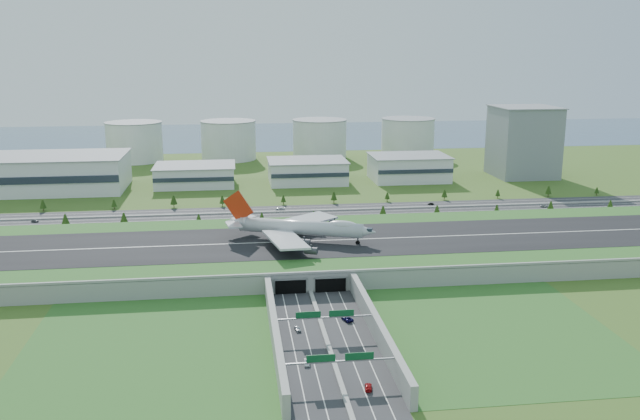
{
  "coord_description": "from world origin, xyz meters",
  "views": [
    {
      "loc": [
        -30.61,
        -319.22,
        101.28
      ],
      "look_at": [
        14.97,
        35.0,
        15.32
      ],
      "focal_mm": 38.0,
      "sensor_mm": 36.0,
      "label": 1
    }
  ],
  "objects": [
    {
      "name": "north_expressway",
      "position": [
        0.0,
        95.0,
        0.06
      ],
      "size": [
        560.0,
        36.0,
        0.12
      ],
      "primitive_type": "cube",
      "color": "#28282B",
      "rests_on": "ground"
    },
    {
      "name": "sign_gantry_near",
      "position": [
        0.0,
        -95.04,
        6.95
      ],
      "size": [
        38.7,
        0.7,
        9.8
      ],
      "color": "gray",
      "rests_on": "ground"
    },
    {
      "name": "fuel_tank_d",
      "position": [
        135.0,
        310.0,
        17.5
      ],
      "size": [
        50.0,
        50.0,
        35.0
      ],
      "primitive_type": "cylinder",
      "color": "silver",
      "rests_on": "ground"
    },
    {
      "name": "underpass_road",
      "position": [
        0.0,
        -99.42,
        3.43
      ],
      "size": [
        38.8,
        120.4,
        8.0
      ],
      "color": "#28282B",
      "rests_on": "ground"
    },
    {
      "name": "car_5",
      "position": [
        97.55,
        102.95,
        0.77
      ],
      "size": [
        4.13,
        1.98,
        1.31
      ],
      "primitive_type": "imported",
      "rotation": [
        0.0,
        0.0,
        -1.41
      ],
      "color": "black",
      "rests_on": "ground"
    },
    {
      "name": "car_7",
      "position": [
        -2.29,
        101.77,
        0.96
      ],
      "size": [
        5.94,
        2.67,
        1.69
      ],
      "primitive_type": "imported",
      "rotation": [
        0.0,
        0.0,
        -1.62
      ],
      "color": "white",
      "rests_on": "ground"
    },
    {
      "name": "ground",
      "position": [
        0.0,
        0.0,
        0.0
      ],
      "size": [
        1200.0,
        1200.0,
        0.0
      ],
      "primitive_type": "plane",
      "color": "#395219",
      "rests_on": "ground"
    },
    {
      "name": "fuel_tank_c",
      "position": [
        50.0,
        310.0,
        17.5
      ],
      "size": [
        50.0,
        50.0,
        35.0
      ],
      "primitive_type": "cylinder",
      "color": "silver",
      "rests_on": "ground"
    },
    {
      "name": "bay_water",
      "position": [
        0.0,
        480.0,
        0.03
      ],
      "size": [
        1200.0,
        260.0,
        0.06
      ],
      "primitive_type": "cube",
      "color": "#3B5772",
      "rests_on": "ground"
    },
    {
      "name": "car_4",
      "position": [
        -149.26,
        88.74,
        0.91
      ],
      "size": [
        4.97,
        3.53,
        1.57
      ],
      "primitive_type": "imported",
      "rotation": [
        0.0,
        0.0,
        1.16
      ],
      "color": "#56565B",
      "rests_on": "ground"
    },
    {
      "name": "hangar_west",
      "position": [
        -170.0,
        185.0,
        12.5
      ],
      "size": [
        120.0,
        60.0,
        25.0
      ],
      "primitive_type": "cube",
      "color": "silver",
      "rests_on": "ground"
    },
    {
      "name": "car_3",
      "position": [
        7.86,
        -135.44,
        0.9
      ],
      "size": [
        3.1,
        5.66,
        1.56
      ],
      "primitive_type": "imported",
      "rotation": [
        0.0,
        0.0,
        2.96
      ],
      "color": "#A20F11",
      "rests_on": "ground"
    },
    {
      "name": "car_0",
      "position": [
        -9.29,
        -88.97,
        0.92
      ],
      "size": [
        2.53,
        4.91,
        1.6
      ],
      "primitive_type": "imported",
      "rotation": [
        0.0,
        0.0,
        0.14
      ],
      "color": "silver",
      "rests_on": "ground"
    },
    {
      "name": "hangar_mid_a",
      "position": [
        -60.0,
        190.0,
        7.5
      ],
      "size": [
        58.0,
        42.0,
        15.0
      ],
      "primitive_type": "cube",
      "color": "silver",
      "rests_on": "ground"
    },
    {
      "name": "airfield_deck",
      "position": [
        0.0,
        -0.09,
        4.12
      ],
      "size": [
        520.0,
        100.0,
        9.2
      ],
      "color": "#999993",
      "rests_on": "ground"
    },
    {
      "name": "car_1",
      "position": [
        -8.9,
        -116.57,
        0.91
      ],
      "size": [
        2.05,
        4.91,
        1.58
      ],
      "primitive_type": "imported",
      "rotation": [
        0.0,
        0.0,
        -0.08
      ],
      "color": "silver",
      "rests_on": "ground"
    },
    {
      "name": "tree_row",
      "position": [
        -12.53,
        94.96,
        4.58
      ],
      "size": [
        503.26,
        48.61,
        8.26
      ],
      "color": "#3D2819",
      "rests_on": "ground"
    },
    {
      "name": "hangar_mid_b",
      "position": [
        25.0,
        190.0,
        8.5
      ],
      "size": [
        58.0,
        42.0,
        17.0
      ],
      "primitive_type": "cube",
      "color": "silver",
      "rests_on": "ground"
    },
    {
      "name": "fuel_tank_b",
      "position": [
        -35.0,
        310.0,
        17.5
      ],
      "size": [
        50.0,
        50.0,
        35.0
      ],
      "primitive_type": "cylinder",
      "color": "silver",
      "rests_on": "ground"
    },
    {
      "name": "car_6",
      "position": [
        169.11,
        87.07,
        0.9
      ],
      "size": [
        6.15,
        4.63,
        1.55
      ],
      "primitive_type": "imported",
      "rotation": [
        0.0,
        0.0,
        1.15
      ],
      "color": "#BCBCC1",
      "rests_on": "ground"
    },
    {
      "name": "boeing_747",
      "position": [
        0.46,
        2.22,
        14.8
      ],
      "size": [
        74.41,
        69.04,
        24.13
      ],
      "rotation": [
        0.0,
        0.0,
        -0.36
      ],
      "color": "silver",
      "rests_on": "airfield_deck"
    },
    {
      "name": "office_tower",
      "position": [
        200.0,
        195.0,
        27.5
      ],
      "size": [
        46.0,
        46.0,
        55.0
      ],
      "primitive_type": "cube",
      "color": "gray",
      "rests_on": "ground"
    },
    {
      "name": "hangar_mid_c",
      "position": [
        105.0,
        190.0,
        9.5
      ],
      "size": [
        58.0,
        42.0,
        19.0
      ],
      "primitive_type": "cube",
      "color": "silver",
      "rests_on": "ground"
    },
    {
      "name": "fuel_tank_a",
      "position": [
        -120.0,
        310.0,
        17.5
      ],
      "size": [
        50.0,
        50.0,
        35.0
      ],
      "primitive_type": "cylinder",
      "color": "silver",
      "rests_on": "ground"
    },
    {
      "name": "sign_gantry_far",
      "position": [
        0.0,
        -130.04,
        6.95
      ],
      "size": [
        38.7,
        0.7,
        9.8
      ],
      "color": "gray",
      "rests_on": "ground"
    },
    {
      "name": "car_2",
      "position": [
        10.31,
        -82.0,
        0.98
      ],
      "size": [
        4.64,
        6.77,
        1.72
      ],
      "primitive_type": "imported",
      "rotation": [
        0.0,
        0.0,
        3.46
      ],
      "color": "#0F0D45",
      "rests_on": "ground"
    }
  ]
}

